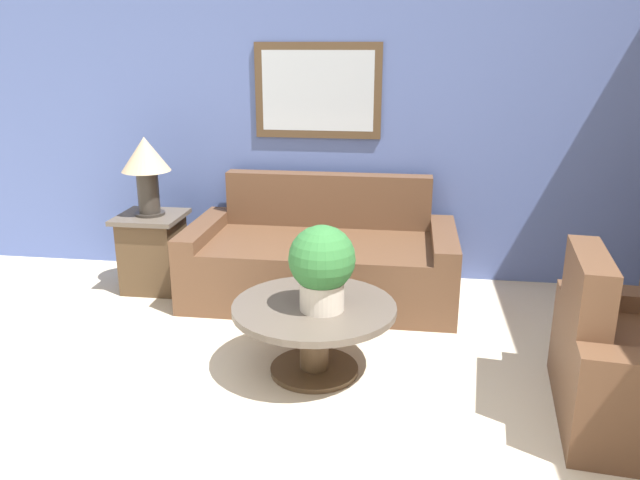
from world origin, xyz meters
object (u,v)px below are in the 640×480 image
Objects in this scene: coffee_table at (314,323)px; table_lamp at (146,163)px; couch_main at (322,261)px; side_table at (153,251)px; potted_plant_on_table at (322,265)px.

table_lamp is at bearing 141.81° from coffee_table.
table_lamp reaches higher than couch_main.
coffee_table is (0.12, -1.18, 0.03)m from couch_main.
couch_main reaches higher than coffee_table.
side_table is 1.97m from potted_plant_on_table.
coffee_table is 1.57× the size of side_table.
couch_main is 1.52m from table_lamp.
coffee_table is 1.94× the size of potted_plant_on_table.
couch_main is 2.10× the size of coffee_table.
coffee_table is 0.39m from potted_plant_on_table.
coffee_table is at bearing 133.59° from potted_plant_on_table.
coffee_table is 1.86m from side_table.
couch_main is 3.29× the size of side_table.
coffee_table is 1.58× the size of table_lamp.
potted_plant_on_table is at bearing -46.41° from coffee_table.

